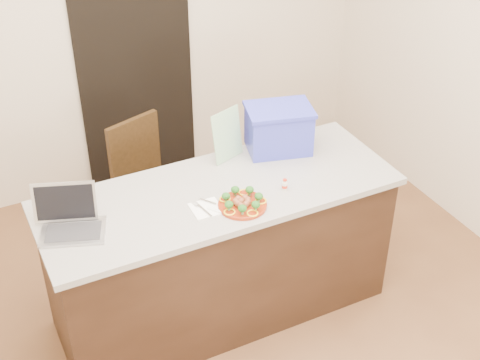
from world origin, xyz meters
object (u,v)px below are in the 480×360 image
island (221,252)px  chair (141,177)px  plate (242,205)px  blue_box (279,129)px  napkin (206,208)px  yogurt_bottle (285,185)px  laptop (69,218)px

island → chair: bearing=101.4°
plate → blue_box: bearing=43.3°
plate → napkin: 0.20m
plate → yogurt_bottle: size_ratio=3.91×
island → laptop: bearing=177.8°
plate → blue_box: size_ratio=0.59×
napkin → yogurt_bottle: bearing=-3.2°
yogurt_bottle → laptop: laptop is taller
laptop → blue_box: 1.38m
plate → blue_box: 0.66m
napkin → blue_box: bearing=30.0°
plate → island: bearing=103.1°
plate → chair: bearing=101.7°
laptop → blue_box: bearing=29.0°
plate → chair: (-0.23, 1.11, -0.41)m
plate → chair: plate is taller
plate → laptop: bearing=165.3°
island → yogurt_bottle: bearing=-25.8°
laptop → chair: 1.19m
island → napkin: size_ratio=12.72×
napkin → laptop: 0.72m
yogurt_bottle → laptop: (-1.17, 0.19, 0.03)m
laptop → chair: size_ratio=0.42×
island → chair: (-0.18, 0.91, 0.06)m
island → plate: bearing=-76.9°
yogurt_bottle → blue_box: 0.46m
laptop → island: bearing=18.0°
island → yogurt_bottle: yogurt_bottle is taller
chair → yogurt_bottle: bearing=-82.5°
island → plate: (0.05, -0.20, 0.47)m
island → napkin: napkin is taller
yogurt_bottle → chair: (-0.52, 1.07, -0.42)m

